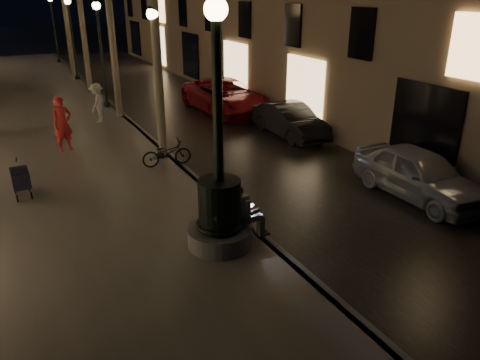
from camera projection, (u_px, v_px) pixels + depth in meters
ground at (119, 115)px, 21.33m from camera, size 120.00×120.00×0.00m
cobble_lane at (181, 107)px, 22.60m from camera, size 6.00×45.00×0.02m
promenade at (24, 123)px, 19.59m from camera, size 8.00×45.00×0.20m
curb_strip at (119, 113)px, 21.29m from camera, size 0.25×45.00×0.20m
fountain_lamppost at (219, 202)px, 9.76m from camera, size 1.40×1.40×5.21m
seated_man_laptop at (245, 210)px, 10.15m from camera, size 0.90×0.31×1.27m
lamp_curb_a at (156, 63)px, 14.22m from camera, size 0.36×0.36×4.81m
lamp_curb_b at (100, 39)px, 20.79m from camera, size 0.36×0.36×4.81m
lamp_curb_c at (71, 27)px, 27.36m from camera, size 0.36×0.36×4.81m
lamp_curb_d at (53, 20)px, 33.94m from camera, size 0.36×0.36×4.81m
stroller at (20, 178)px, 12.26m from camera, size 0.46×1.03×1.05m
car_front at (419, 174)px, 12.67m from camera, size 1.63×4.02×1.37m
car_second at (290, 120)px, 18.00m from camera, size 1.34×3.82×1.26m
car_third at (225, 96)px, 21.48m from camera, size 2.62×5.45×1.50m
pedestrian_red at (63, 124)px, 15.71m from camera, size 0.77×0.62×1.85m
pedestrian_white at (97, 103)px, 19.13m from camera, size 1.04×1.19×1.60m
bicycle at (167, 153)px, 14.51m from camera, size 1.59×0.69×0.81m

